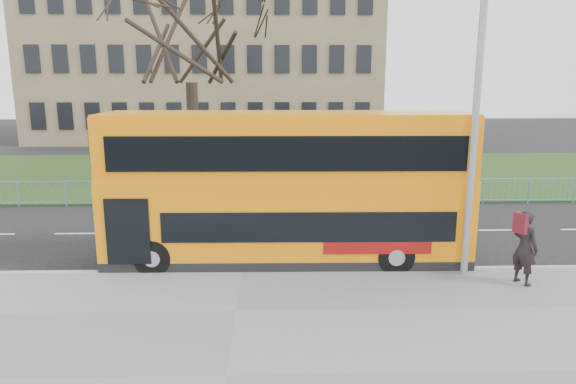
# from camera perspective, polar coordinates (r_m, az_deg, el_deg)

# --- Properties ---
(ground) EXTENTS (120.00, 120.00, 0.00)m
(ground) POSITION_cam_1_polar(r_m,az_deg,el_deg) (15.86, -4.72, -7.05)
(ground) COLOR black
(ground) RESTS_ON ground
(pavement) EXTENTS (80.00, 10.50, 0.12)m
(pavement) POSITION_cam_1_polar(r_m,az_deg,el_deg) (9.73, -6.93, -19.87)
(pavement) COLOR slate
(pavement) RESTS_ON ground
(kerb) EXTENTS (80.00, 0.20, 0.14)m
(kerb) POSITION_cam_1_polar(r_m,az_deg,el_deg) (14.39, -5.05, -8.82)
(kerb) COLOR #959497
(kerb) RESTS_ON ground
(grass_verge) EXTENTS (80.00, 15.40, 0.08)m
(grass_verge) POSITION_cam_1_polar(r_m,az_deg,el_deg) (29.73, -3.29, 2.11)
(grass_verge) COLOR #1E3814
(grass_verge) RESTS_ON ground
(guard_railing) EXTENTS (40.00, 0.12, 1.10)m
(guard_railing) POSITION_cam_1_polar(r_m,az_deg,el_deg) (22.08, -3.85, -0.06)
(guard_railing) COLOR #699CBA
(guard_railing) RESTS_ON ground
(bare_tree) EXTENTS (8.51, 8.51, 12.16)m
(bare_tree) POSITION_cam_1_polar(r_m,az_deg,el_deg) (25.28, -10.77, 14.09)
(bare_tree) COLOR black
(bare_tree) RESTS_ON grass_verge
(civic_building) EXTENTS (30.00, 15.00, 14.00)m
(civic_building) POSITION_cam_1_polar(r_m,az_deg,el_deg) (50.34, -8.59, 14.04)
(civic_building) COLOR #7B694E
(civic_building) RESTS_ON ground
(yellow_bus) EXTENTS (10.32, 2.62, 4.31)m
(yellow_bus) POSITION_cam_1_polar(r_m,az_deg,el_deg) (14.74, -0.16, 0.83)
(yellow_bus) COLOR orange
(yellow_bus) RESTS_ON ground
(pedestrian) EXTENTS (0.72, 0.84, 1.94)m
(pedestrian) POSITION_cam_1_polar(r_m,az_deg,el_deg) (14.41, 24.83, -5.60)
(pedestrian) COLOR black
(pedestrian) RESTS_ON pavement
(street_lamp) EXTENTS (1.94, 0.33, 9.14)m
(street_lamp) POSITION_cam_1_polar(r_m,az_deg,el_deg) (13.89, 19.92, 11.13)
(street_lamp) COLOR #9C9EA5
(street_lamp) RESTS_ON pavement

